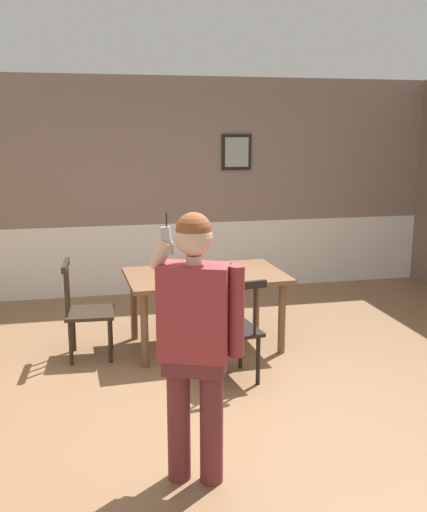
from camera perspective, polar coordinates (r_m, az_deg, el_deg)
The scene contains 6 objects.
ground_plane at distance 4.94m, azimuth 3.03°, elevation -12.88°, with size 7.47×7.47×0.00m, color #846042.
room_back_partition at distance 7.57m, azimuth -3.20°, elevation 6.39°, with size 6.79×0.17×2.74m.
dining_table at distance 5.65m, azimuth -0.80°, elevation -2.62°, with size 1.55×1.00×0.74m.
chair_near_window at distance 5.56m, azimuth -12.36°, elevation -5.25°, with size 0.47×0.47×0.92m.
chair_by_doorway at distance 4.92m, azimuth 1.71°, elevation -7.20°, with size 0.53×0.53×0.91m.
person_figure at distance 3.41m, azimuth -1.76°, elevation -7.55°, with size 0.53×0.35×1.65m.
Camera 1 is at (-1.21, -4.30, 2.11)m, focal length 40.90 mm.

